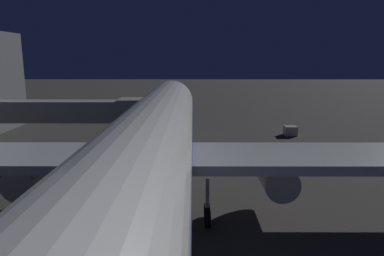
% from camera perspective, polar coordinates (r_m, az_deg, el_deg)
% --- Properties ---
extents(ground_plane, '(320.00, 320.00, 0.00)m').
position_cam_1_polar(ground_plane, '(39.10, -4.46, -6.75)').
color(ground_plane, '#383533').
extents(airliner_at_gate, '(57.63, 61.66, 17.97)m').
position_cam_1_polar(airliner_at_gate, '(24.85, -7.09, -3.75)').
color(airliner_at_gate, silver).
rests_on(airliner_at_gate, ground_plane).
extents(jet_bridge, '(23.23, 3.40, 7.34)m').
position_cam_1_polar(jet_bridge, '(44.71, -20.17, 2.54)').
color(jet_bridge, '#9E9E99').
rests_on(jet_bridge, ground_plane).
extents(baggage_container_near_belt, '(1.88, 1.85, 1.46)m').
position_cam_1_polar(baggage_container_near_belt, '(57.81, 15.70, -0.42)').
color(baggage_container_near_belt, '#B7BABF').
rests_on(baggage_container_near_belt, ground_plane).
extents(traffic_cone_nose_port, '(0.36, 0.36, 0.55)m').
position_cam_1_polar(traffic_cone_nose_port, '(54.23, -0.81, -1.24)').
color(traffic_cone_nose_port, orange).
rests_on(traffic_cone_nose_port, ground_plane).
extents(traffic_cone_nose_starboard, '(0.36, 0.36, 0.55)m').
position_cam_1_polar(traffic_cone_nose_starboard, '(54.49, -5.44, -1.23)').
color(traffic_cone_nose_starboard, orange).
rests_on(traffic_cone_nose_starboard, ground_plane).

